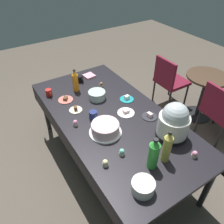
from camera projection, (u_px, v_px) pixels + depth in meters
name	position (u px, v px, depth m)	size (l,w,h in m)	color
ground	(112.00, 160.00, 2.86)	(9.00, 9.00, 0.00)	brown
potluck_table	(112.00, 120.00, 2.43)	(2.20, 1.10, 0.75)	black
frosted_layer_cake	(105.00, 128.00, 2.15)	(0.32, 0.32, 0.11)	silver
slow_cooker	(174.00, 122.00, 2.04)	(0.30, 0.30, 0.38)	black
glass_salad_bowl	(97.00, 95.00, 2.62)	(0.20, 0.20, 0.09)	#B2C6BC
ceramic_snack_bowl	(143.00, 186.00, 1.66)	(0.18, 0.18, 0.10)	silver
dessert_plate_charcoal	(150.00, 116.00, 2.37)	(0.17, 0.17, 0.05)	#2D2D33
dessert_plate_white	(126.00, 112.00, 2.42)	(0.19, 0.19, 0.04)	white
dessert_plate_coral	(66.00, 99.00, 2.61)	(0.18, 0.18, 0.04)	#E07266
dessert_plate_cream	(76.00, 109.00, 2.46)	(0.15, 0.15, 0.05)	beige
dessert_plate_teal	(127.00, 99.00, 2.62)	(0.17, 0.17, 0.05)	teal
cupcake_lemon	(75.00, 123.00, 2.25)	(0.05, 0.05, 0.07)	beige
cupcake_mint	(195.00, 154.00, 1.92)	(0.05, 0.05, 0.07)	beige
cupcake_cocoa	(105.00, 163.00, 1.85)	(0.05, 0.05, 0.07)	beige
cupcake_berry	(122.00, 152.00, 1.94)	(0.05, 0.05, 0.07)	beige
cupcake_rose	(101.00, 85.00, 2.83)	(0.05, 0.05, 0.07)	beige
soda_bottle_orange_juice	(75.00, 81.00, 2.70)	(0.07, 0.07, 0.29)	orange
soda_bottle_lime_soda	(154.00, 154.00, 1.78)	(0.09, 0.09, 0.32)	green
soda_bottle_ginger_ale	(167.00, 147.00, 1.83)	(0.08, 0.08, 0.33)	gold
coffee_mug_navy	(93.00, 115.00, 2.32)	(0.13, 0.09, 0.10)	navy
coffee_mug_red	(49.00, 93.00, 2.66)	(0.11, 0.08, 0.09)	#B2231E
coffee_mug_black	(80.00, 79.00, 2.93)	(0.11, 0.08, 0.08)	black
paper_napkin_stack	(89.00, 76.00, 3.05)	(0.14, 0.14, 0.02)	pink
maroon_chair_left	(169.00, 79.00, 3.52)	(0.45, 0.45, 0.85)	maroon
maroon_chair_right	(220.00, 110.00, 2.89)	(0.48, 0.48, 0.85)	maroon
round_cafe_table	(204.00, 89.00, 3.27)	(0.60, 0.60, 0.72)	#473323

